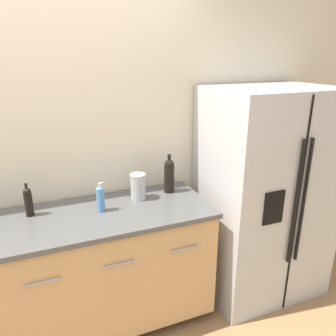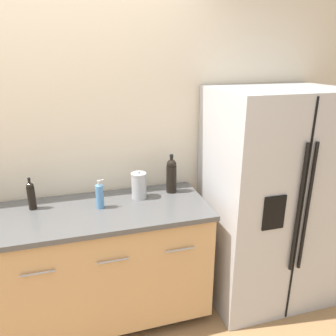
{
  "view_description": "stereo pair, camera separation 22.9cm",
  "coord_description": "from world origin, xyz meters",
  "px_view_note": "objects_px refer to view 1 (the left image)",
  "views": [
    {
      "loc": [
        0.05,
        -1.17,
        1.92
      ],
      "look_at": [
        0.87,
        0.83,
        1.17
      ],
      "focal_mm": 35.0,
      "sensor_mm": 36.0,
      "label": 1
    },
    {
      "loc": [
        0.27,
        -1.25,
        1.92
      ],
      "look_at": [
        0.87,
        0.83,
        1.17
      ],
      "focal_mm": 35.0,
      "sensor_mm": 36.0,
      "label": 2
    }
  ],
  "objects_px": {
    "wine_bottle": "(169,175)",
    "steel_canister": "(138,187)",
    "soap_dispenser": "(101,199)",
    "oil_bottle": "(28,201)",
    "refrigerator": "(264,194)"
  },
  "relations": [
    {
      "from": "refrigerator",
      "to": "steel_canister",
      "type": "xyz_separation_m",
      "value": [
        -1.01,
        0.16,
        0.16
      ]
    },
    {
      "from": "refrigerator",
      "to": "soap_dispenser",
      "type": "xyz_separation_m",
      "value": [
        -1.3,
        0.07,
        0.15
      ]
    },
    {
      "from": "steel_canister",
      "to": "soap_dispenser",
      "type": "bearing_deg",
      "value": -162.29
    },
    {
      "from": "steel_canister",
      "to": "refrigerator",
      "type": "bearing_deg",
      "value": -9.02
    },
    {
      "from": "oil_bottle",
      "to": "steel_canister",
      "type": "relative_size",
      "value": 1.09
    },
    {
      "from": "soap_dispenser",
      "to": "steel_canister",
      "type": "relative_size",
      "value": 0.99
    },
    {
      "from": "soap_dispenser",
      "to": "oil_bottle",
      "type": "distance_m",
      "value": 0.46
    },
    {
      "from": "oil_bottle",
      "to": "refrigerator",
      "type": "bearing_deg",
      "value": -5.85
    },
    {
      "from": "refrigerator",
      "to": "oil_bottle",
      "type": "xyz_separation_m",
      "value": [
        -1.75,
        0.18,
        0.17
      ]
    },
    {
      "from": "refrigerator",
      "to": "oil_bottle",
      "type": "bearing_deg",
      "value": 174.15
    },
    {
      "from": "soap_dispenser",
      "to": "oil_bottle",
      "type": "bearing_deg",
      "value": 165.94
    },
    {
      "from": "wine_bottle",
      "to": "soap_dispenser",
      "type": "bearing_deg",
      "value": -166.69
    },
    {
      "from": "soap_dispenser",
      "to": "oil_bottle",
      "type": "xyz_separation_m",
      "value": [
        -0.45,
        0.11,
        0.02
      ]
    },
    {
      "from": "soap_dispenser",
      "to": "wine_bottle",
      "type": "bearing_deg",
      "value": 13.31
    },
    {
      "from": "wine_bottle",
      "to": "steel_canister",
      "type": "xyz_separation_m",
      "value": [
        -0.26,
        -0.04,
        -0.04
      ]
    }
  ]
}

